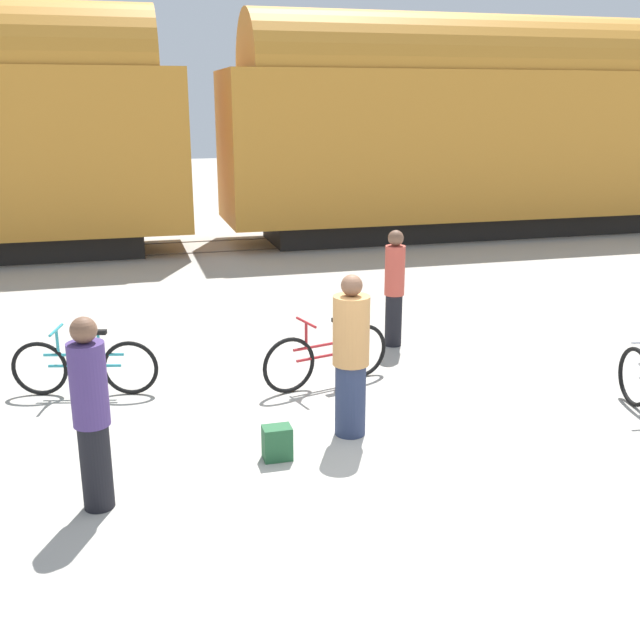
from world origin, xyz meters
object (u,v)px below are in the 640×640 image
person_in_tan (351,357)px  person_in_red (394,287)px  bicycle_teal (85,367)px  bicycle_maroon (327,356)px  freight_train (204,124)px  backpack (277,443)px  person_in_purple (91,414)px

person_in_tan → person_in_red: size_ratio=1.03×
person_in_red → bicycle_teal: bearing=-108.6°
bicycle_teal → person_in_red: (4.20, 0.82, 0.50)m
bicycle_maroon → person_in_tan: person_in_tan is taller
freight_train → backpack: bearing=-93.6°
freight_train → person_in_red: size_ratio=16.77×
person_in_red → bicycle_maroon: bearing=-76.5°
freight_train → person_in_red: 8.64m
bicycle_maroon → person_in_tan: (-0.14, -1.43, 0.49)m
person_in_purple → backpack: 1.88m
freight_train → backpack: freight_train is taller
freight_train → person_in_purple: (-2.39, -11.78, -1.99)m
freight_train → bicycle_teal: 9.74m
backpack → person_in_red: bearing=52.5°
freight_train → bicycle_teal: size_ratio=16.48×
person_in_purple → person_in_tan: size_ratio=1.00×
person_in_red → person_in_tan: bearing=-58.5°
person_in_purple → person_in_red: size_ratio=1.03×
person_in_tan → person_in_purple: bearing=-98.1°
freight_train → person_in_tan: 11.11m
person_in_tan → backpack: (-0.86, -0.37, -0.69)m
backpack → person_in_purple: bearing=-164.0°
person_in_purple → backpack: size_ratio=5.05×
freight_train → person_in_tan: size_ratio=16.22×
bicycle_teal → backpack: 2.91m
freight_train → bicycle_teal: (-2.56, -9.06, -2.51)m
person_in_purple → person_in_tan: 2.68m
freight_train → person_in_purple: 12.18m
person_in_purple → backpack: bearing=-168.7°
bicycle_maroon → person_in_red: size_ratio=1.02×
backpack → bicycle_maroon: bearing=60.8°
person_in_tan → person_in_red: bearing=124.5°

